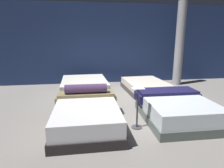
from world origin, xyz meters
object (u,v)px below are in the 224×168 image
(support_pillar, at_px, (180,45))
(bed_3, at_px, (145,86))
(bed_2, at_px, (84,87))
(bed_1, at_px, (176,109))
(price_sign, at_px, (137,113))
(bed_0, at_px, (87,114))

(support_pillar, bearing_deg, bed_3, -153.80)
(bed_2, distance_m, bed_3, 2.34)
(bed_1, relative_size, bed_3, 0.98)
(bed_1, distance_m, bed_2, 3.49)
(bed_2, relative_size, price_sign, 2.27)
(bed_1, bearing_deg, support_pillar, 63.69)
(bed_1, bearing_deg, price_sign, -163.56)
(price_sign, bearing_deg, bed_3, 68.37)
(bed_2, distance_m, price_sign, 3.17)
(bed_1, relative_size, support_pillar, 0.57)
(bed_0, height_order, bed_2, bed_0)
(bed_3, bearing_deg, bed_1, -94.61)
(bed_0, relative_size, price_sign, 2.21)
(bed_2, xyz_separation_m, support_pillar, (4.10, 0.87, 1.49))
(bed_0, height_order, support_pillar, support_pillar)
(bed_0, relative_size, bed_2, 0.98)
(bed_2, height_order, support_pillar, support_pillar)
(bed_1, bearing_deg, bed_0, -177.70)
(bed_2, relative_size, support_pillar, 0.61)
(bed_3, height_order, price_sign, price_sign)
(bed_3, distance_m, price_sign, 3.19)
(bed_3, xyz_separation_m, support_pillar, (1.76, 0.86, 1.55))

